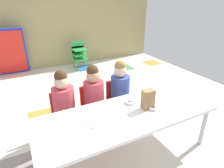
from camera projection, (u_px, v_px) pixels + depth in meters
ground_plane at (108, 116)px, 2.90m from camera, size 5.30×5.58×0.02m
back_wall at (58, 18)px, 4.64m from camera, size 5.30×0.10×2.43m
craft_table at (127, 116)px, 2.01m from camera, size 1.95×0.73×0.54m
seated_child_near_camera at (64, 99)px, 2.25m from camera, size 0.32×0.31×0.92m
seated_child_middle_seat at (94, 92)px, 2.41m from camera, size 0.32×0.31×0.92m
seated_child_far_right at (120, 86)px, 2.57m from camera, size 0.32×0.31×0.92m
kid_chair_green_stack at (79, 53)px, 4.73m from camera, size 0.32×0.30×0.68m
folded_activity_table at (5, 53)px, 4.21m from camera, size 0.90×0.29×1.09m
paper_bag_brown at (148, 99)px, 2.04m from camera, size 0.13×0.09×0.22m
paper_plate_near_edge at (130, 104)px, 2.16m from camera, size 0.18×0.18×0.01m
paper_plate_center_table at (96, 123)px, 1.83m from camera, size 0.18×0.18×0.01m
donut_powdered_on_plate at (130, 102)px, 2.16m from camera, size 0.12×0.12×0.03m
donut_powdered_loose at (153, 108)px, 2.06m from camera, size 0.11×0.11×0.03m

